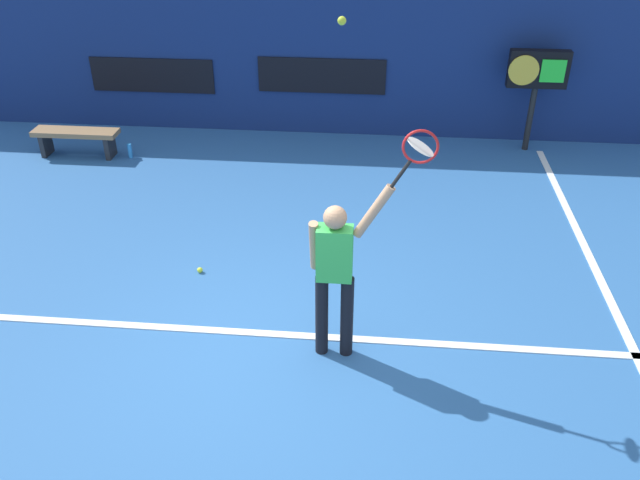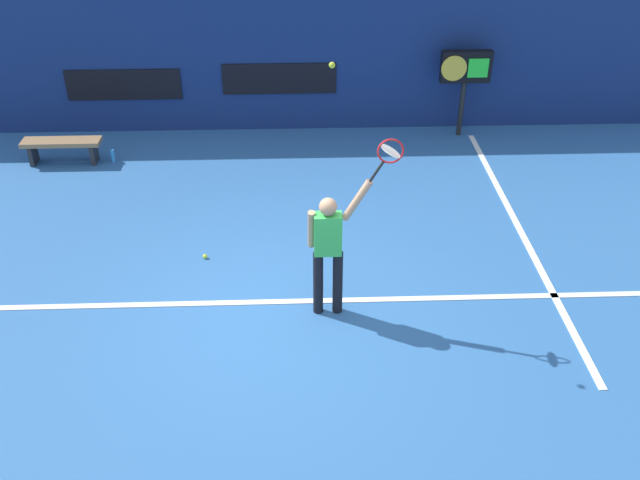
{
  "view_description": "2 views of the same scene",
  "coord_description": "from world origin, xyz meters",
  "px_view_note": "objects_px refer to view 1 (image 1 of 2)",
  "views": [
    {
      "loc": [
        1.02,
        -5.13,
        4.49
      ],
      "look_at": [
        0.48,
        0.63,
        0.99
      ],
      "focal_mm": 37.01,
      "sensor_mm": 36.0,
      "label": 1
    },
    {
      "loc": [
        0.3,
        -7.25,
        5.81
      ],
      "look_at": [
        0.57,
        0.08,
        1.1
      ],
      "focal_mm": 39.78,
      "sensor_mm": 36.0,
      "label": 2
    }
  ],
  "objects_px": {
    "tennis_racket": "(418,150)",
    "tennis_ball": "(342,21)",
    "water_bottle": "(130,151)",
    "scoreboard_clock": "(537,74)",
    "court_bench": "(76,137)",
    "tennis_player": "(335,270)",
    "spare_ball": "(200,270)"
  },
  "relations": [
    {
      "from": "water_bottle",
      "to": "tennis_racket",
      "type": "bearing_deg",
      "value": -45.74
    },
    {
      "from": "scoreboard_clock",
      "to": "court_bench",
      "type": "relative_size",
      "value": 1.2
    },
    {
      "from": "tennis_player",
      "to": "spare_ball",
      "type": "bearing_deg",
      "value": 143.35
    },
    {
      "from": "tennis_player",
      "to": "water_bottle",
      "type": "distance_m",
      "value": 5.94
    },
    {
      "from": "tennis_player",
      "to": "court_bench",
      "type": "height_order",
      "value": "tennis_player"
    },
    {
      "from": "tennis_ball",
      "to": "spare_ball",
      "type": "bearing_deg",
      "value": 143.5
    },
    {
      "from": "scoreboard_clock",
      "to": "tennis_racket",
      "type": "bearing_deg",
      "value": -111.34
    },
    {
      "from": "tennis_player",
      "to": "tennis_ball",
      "type": "distance_m",
      "value": 2.31
    },
    {
      "from": "tennis_player",
      "to": "water_bottle",
      "type": "bearing_deg",
      "value": 129.5
    },
    {
      "from": "tennis_player",
      "to": "scoreboard_clock",
      "type": "xyz_separation_m",
      "value": [
        2.84,
        5.5,
        0.3
      ]
    },
    {
      "from": "tennis_ball",
      "to": "spare_ball",
      "type": "distance_m",
      "value": 3.95
    },
    {
      "from": "tennis_racket",
      "to": "water_bottle",
      "type": "relative_size",
      "value": 2.54
    },
    {
      "from": "tennis_player",
      "to": "scoreboard_clock",
      "type": "distance_m",
      "value": 6.2
    },
    {
      "from": "water_bottle",
      "to": "scoreboard_clock",
      "type": "bearing_deg",
      "value": 8.4
    },
    {
      "from": "tennis_player",
      "to": "tennis_ball",
      "type": "relative_size",
      "value": 28.45
    },
    {
      "from": "scoreboard_clock",
      "to": "spare_ball",
      "type": "distance_m",
      "value": 6.35
    },
    {
      "from": "tennis_ball",
      "to": "scoreboard_clock",
      "type": "relative_size",
      "value": 0.04
    },
    {
      "from": "tennis_ball",
      "to": "scoreboard_clock",
      "type": "bearing_deg",
      "value": 62.95
    },
    {
      "from": "tennis_racket",
      "to": "water_bottle",
      "type": "distance_m",
      "value": 6.69
    },
    {
      "from": "tennis_racket",
      "to": "tennis_ball",
      "type": "bearing_deg",
      "value": -179.54
    },
    {
      "from": "tennis_ball",
      "to": "court_bench",
      "type": "distance_m",
      "value": 7.14
    },
    {
      "from": "court_bench",
      "to": "water_bottle",
      "type": "xyz_separation_m",
      "value": [
        0.88,
        0.0,
        -0.22
      ]
    },
    {
      "from": "scoreboard_clock",
      "to": "water_bottle",
      "type": "relative_size",
      "value": 7.02
    },
    {
      "from": "scoreboard_clock",
      "to": "court_bench",
      "type": "bearing_deg",
      "value": -172.58
    },
    {
      "from": "tennis_racket",
      "to": "tennis_ball",
      "type": "xyz_separation_m",
      "value": [
        -0.66,
        -0.01,
        1.05
      ]
    },
    {
      "from": "scoreboard_clock",
      "to": "tennis_ball",
      "type": "bearing_deg",
      "value": -117.05
    },
    {
      "from": "water_bottle",
      "to": "spare_ball",
      "type": "distance_m",
      "value": 3.81
    },
    {
      "from": "court_bench",
      "to": "tennis_racket",
      "type": "bearing_deg",
      "value": -40.57
    },
    {
      "from": "scoreboard_clock",
      "to": "tennis_player",
      "type": "bearing_deg",
      "value": -117.27
    },
    {
      "from": "tennis_player",
      "to": "spare_ball",
      "type": "relative_size",
      "value": 28.45
    },
    {
      "from": "scoreboard_clock",
      "to": "spare_ball",
      "type": "relative_size",
      "value": 24.76
    },
    {
      "from": "tennis_racket",
      "to": "tennis_player",
      "type": "bearing_deg",
      "value": 179.65
    }
  ]
}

